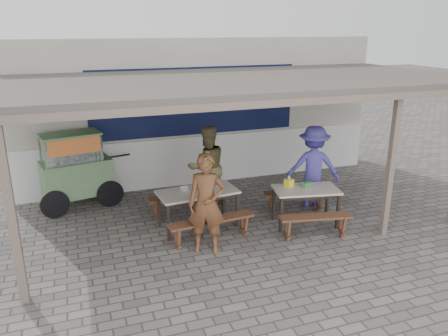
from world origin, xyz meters
name	(u,v)px	position (x,y,z in m)	size (l,w,h in m)	color
ground	(250,231)	(0.00, 0.00, 0.00)	(60.00, 60.00, 0.00)	slate
back_wall	(197,110)	(0.00, 3.58, 1.72)	(9.00, 1.28, 3.50)	beige
warung_roof	(236,83)	(0.02, 0.90, 2.71)	(9.00, 4.21, 2.81)	#4F4944
table_left	(198,195)	(-0.88, 0.53, 0.67)	(1.57, 0.88, 0.75)	beige
bench_left_street	(212,225)	(-0.82, -0.16, 0.34)	(1.63, 0.42, 0.45)	brown
bench_left_wall	(186,198)	(-0.94, 1.22, 0.34)	(1.63, 0.42, 0.45)	brown
table_right	(306,193)	(1.15, -0.04, 0.67)	(1.36, 0.92, 0.75)	beige
bench_right_street	(315,222)	(1.03, -0.64, 0.33)	(1.37, 0.54, 0.45)	brown
bench_right_wall	(296,197)	(1.27, 0.57, 0.33)	(1.37, 0.54, 0.45)	brown
vendor_cart	(75,167)	(-3.06, 2.38, 0.89)	(1.95, 1.10, 1.64)	#68895B
patron_street_side	(207,204)	(-0.99, -0.42, 0.88)	(0.64, 0.42, 1.76)	brown
patron_wall_side	(207,167)	(-0.40, 1.48, 0.90)	(0.87, 0.68, 1.79)	brown
patron_right_table	(313,166)	(1.77, 0.78, 0.89)	(1.15, 0.66, 1.77)	#4842A2
tissue_box	(289,183)	(0.89, 0.20, 0.82)	(0.15, 0.15, 0.15)	yellow
donation_box	(306,185)	(1.19, 0.03, 0.80)	(0.16, 0.11, 0.11)	#367A43
condiment_jar	(212,184)	(-0.54, 0.69, 0.79)	(0.08, 0.08, 0.09)	silver
condiment_bowl	(184,189)	(-1.11, 0.66, 0.77)	(0.19, 0.19, 0.05)	white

